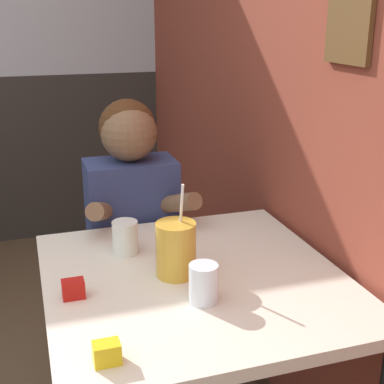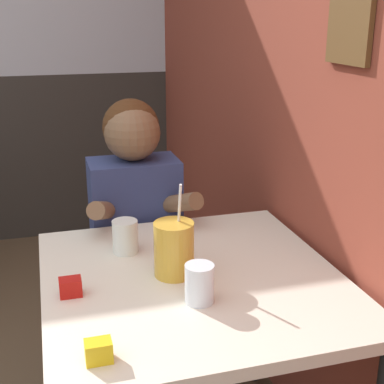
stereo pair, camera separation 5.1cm
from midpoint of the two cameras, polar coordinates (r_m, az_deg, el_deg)
name	(u,v)px [view 2 (the right image)]	position (r m, az deg, el deg)	size (l,w,h in m)	color
brick_wall_right	(241,43)	(2.43, 5.88, 15.49)	(0.08, 4.66, 2.70)	brown
main_table	(192,297)	(1.62, 0.96, -11.12)	(0.86, 0.89, 0.75)	beige
person_seated	(136,239)	(2.13, -5.30, -4.99)	(0.42, 0.41, 1.18)	navy
cocktail_pitcher	(174,249)	(1.56, -0.98, -6.09)	(0.12, 0.12, 0.28)	gold
glass_near_pitcher	(199,284)	(1.43, 1.84, -9.74)	(0.08, 0.08, 0.11)	silver
glass_center	(125,237)	(1.72, -6.29, -4.75)	(0.08, 0.08, 0.11)	silver
condiment_ketchup	(71,287)	(1.50, -11.87, -9.91)	(0.06, 0.04, 0.05)	#B7140F
condiment_mustard	(99,351)	(1.24, -8.72, -16.45)	(0.06, 0.04, 0.05)	yellow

